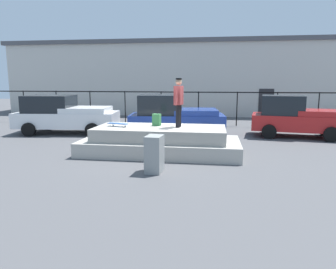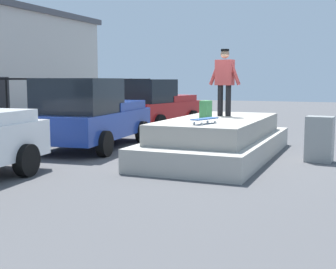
# 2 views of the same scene
# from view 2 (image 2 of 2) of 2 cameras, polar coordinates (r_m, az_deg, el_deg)

# --- Properties ---
(ground_plane) EXTENTS (60.00, 60.00, 0.00)m
(ground_plane) POSITION_cam_2_polar(r_m,az_deg,el_deg) (11.16, 5.10, -2.82)
(ground_plane) COLOR #4C4C4F
(concrete_ledge) EXTENTS (5.54, 2.50, 0.95)m
(concrete_ledge) POSITION_cam_2_polar(r_m,az_deg,el_deg) (11.17, 6.37, -0.61)
(concrete_ledge) COLOR #ADA89E
(concrete_ledge) RESTS_ON ground_plane
(skateboarder) EXTENTS (0.30, 0.87, 1.69)m
(skateboarder) POSITION_cam_2_polar(r_m,az_deg,el_deg) (11.71, 7.10, 7.06)
(skateboarder) COLOR black
(skateboarder) RESTS_ON concrete_ledge
(skateboard) EXTENTS (0.80, 0.41, 0.12)m
(skateboard) POSITION_cam_2_polar(r_m,az_deg,el_deg) (9.64, 4.62, 1.93)
(skateboard) COLOR #264C8C
(skateboard) RESTS_ON concrete_ledge
(backpack) EXTENTS (0.31, 0.25, 0.43)m
(backpack) POSITION_cam_2_polar(r_m,az_deg,el_deg) (11.01, 4.74, 3.14)
(backpack) COLOR #33723F
(backpack) RESTS_ON concrete_ledge
(car_blue_pickup_mid) EXTENTS (4.51, 2.53, 1.91)m
(car_blue_pickup_mid) POSITION_cam_2_polar(r_m,az_deg,el_deg) (12.64, -9.81, 2.52)
(car_blue_pickup_mid) COLOR navy
(car_blue_pickup_mid) RESTS_ON ground_plane
(car_red_pickup_far) EXTENTS (4.25, 2.43, 1.89)m
(car_red_pickup_far) POSITION_cam_2_polar(r_m,az_deg,el_deg) (17.75, -1.55, 3.81)
(car_red_pickup_far) COLOR #B21E1E
(car_red_pickup_far) RESTS_ON ground_plane
(utility_box) EXTENTS (0.49, 0.63, 1.05)m
(utility_box) POSITION_cam_2_polar(r_m,az_deg,el_deg) (10.98, 18.43, -0.55)
(utility_box) COLOR gray
(utility_box) RESTS_ON ground_plane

